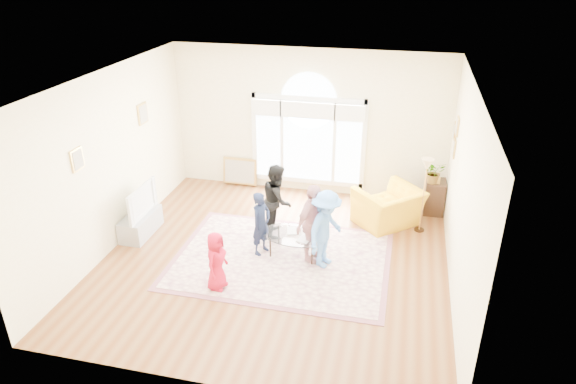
% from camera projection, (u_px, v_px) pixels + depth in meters
% --- Properties ---
extents(ground, '(6.00, 6.00, 0.00)m').
position_uv_depth(ground, '(275.00, 259.00, 9.16)').
color(ground, brown).
rests_on(ground, ground).
extents(room_shell, '(6.00, 6.00, 6.00)m').
position_uv_depth(room_shell, '(308.00, 127.00, 10.97)').
color(room_shell, '#FDF2C9').
rests_on(room_shell, ground).
extents(area_rug, '(3.60, 2.60, 0.02)m').
position_uv_depth(area_rug, '(281.00, 259.00, 9.15)').
color(area_rug, beige).
rests_on(area_rug, ground).
extents(rug_border, '(3.80, 2.80, 0.01)m').
position_uv_depth(rug_border, '(281.00, 259.00, 9.15)').
color(rug_border, '#834C57').
rests_on(rug_border, ground).
extents(tv_console, '(0.45, 1.00, 0.42)m').
position_uv_depth(tv_console, '(141.00, 224.00, 9.90)').
color(tv_console, '#989AA0').
rests_on(tv_console, ground).
extents(television, '(0.17, 1.03, 0.59)m').
position_uv_depth(television, '(138.00, 201.00, 9.68)').
color(television, black).
rests_on(television, tv_console).
extents(coffee_table, '(1.29, 0.89, 0.54)m').
position_uv_depth(coffee_table, '(295.00, 235.00, 9.12)').
color(coffee_table, silver).
rests_on(coffee_table, ground).
extents(armchair, '(1.55, 1.54, 0.76)m').
position_uv_depth(armchair, '(388.00, 207.00, 10.17)').
color(armchair, gold).
rests_on(armchair, ground).
extents(side_cabinet, '(0.40, 0.50, 0.70)m').
position_uv_depth(side_cabinet, '(434.00, 197.00, 10.66)').
color(side_cabinet, black).
rests_on(side_cabinet, ground).
extents(floor_lamp, '(0.27, 0.27, 1.51)m').
position_uv_depth(floor_lamp, '(427.00, 170.00, 9.55)').
color(floor_lamp, black).
rests_on(floor_lamp, ground).
extents(plant_pedestal, '(0.20, 0.20, 0.70)m').
position_uv_depth(plant_pedestal, '(430.00, 198.00, 10.60)').
color(plant_pedestal, white).
rests_on(plant_pedestal, ground).
extents(potted_plant, '(0.52, 0.49, 0.46)m').
position_uv_depth(potted_plant, '(434.00, 172.00, 10.35)').
color(potted_plant, '#33722D').
rests_on(potted_plant, plant_pedestal).
extents(leaning_picture, '(0.80, 0.14, 0.62)m').
position_uv_depth(leaning_picture, '(241.00, 185.00, 12.03)').
color(leaning_picture, tan).
rests_on(leaning_picture, ground).
extents(child_red, '(0.38, 0.53, 1.00)m').
position_uv_depth(child_red, '(216.00, 261.00, 8.17)').
color(child_red, '#B4102B').
rests_on(child_red, area_rug).
extents(child_navy, '(0.43, 0.51, 1.19)m').
position_uv_depth(child_navy, '(261.00, 223.00, 9.09)').
color(child_navy, '#141C36').
rests_on(child_navy, area_rug).
extents(child_black, '(0.67, 0.79, 1.42)m').
position_uv_depth(child_black, '(277.00, 200.00, 9.66)').
color(child_black, black).
rests_on(child_black, area_rug).
extents(child_pink, '(0.67, 0.91, 1.44)m').
position_uv_depth(child_pink, '(312.00, 223.00, 8.84)').
color(child_pink, '#CF9095').
rests_on(child_pink, area_rug).
extents(child_blue, '(0.81, 1.03, 1.41)m').
position_uv_depth(child_blue, '(326.00, 229.00, 8.68)').
color(child_blue, '#528EE4').
rests_on(child_blue, area_rug).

